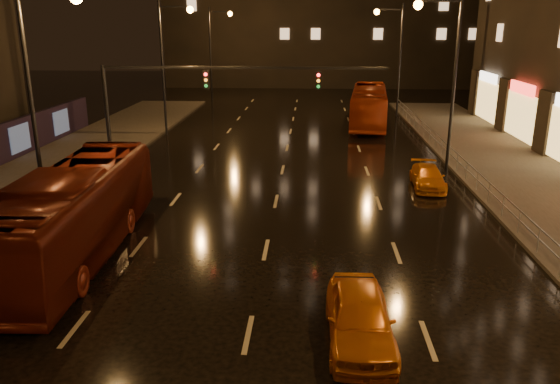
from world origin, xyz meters
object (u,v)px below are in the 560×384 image
taxi_near (360,317)px  taxi_far (428,177)px  bus_red (74,213)px  bus_curb (369,106)px

taxi_near → taxi_far: bearing=71.6°
bus_red → bus_curb: bearing=61.8°
bus_curb → taxi_far: bus_curb is taller
bus_curb → taxi_near: size_ratio=2.72×
bus_red → taxi_near: size_ratio=2.77×
bus_curb → taxi_near: bus_curb is taller
bus_red → bus_curb: 31.11m
bus_curb → taxi_far: 18.37m
bus_red → taxi_far: (14.87, 9.75, -1.12)m
bus_red → taxi_far: size_ratio=3.10×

